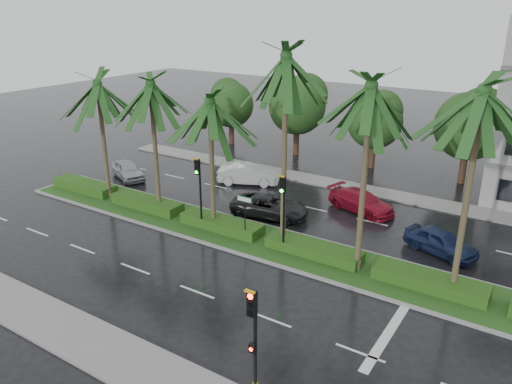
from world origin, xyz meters
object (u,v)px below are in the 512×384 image
Objects in this scene: signal_median_left at (199,183)px; car_red at (361,201)px; street_sign at (245,207)px; signal_near at (254,342)px; car_silver at (128,170)px; car_blue at (441,242)px; car_white at (248,174)px; car_darkgrey at (270,206)px.

signal_median_left is 0.95× the size of car_red.
signal_median_left is 3.13m from street_sign.
car_red is at bearing 49.79° from signal_median_left.
street_sign reaches higher than car_red.
signal_near is at bearing -54.66° from street_sign.
car_silver is at bearing 145.60° from signal_near.
signal_near is 14.77m from car_blue.
car_red is (9.00, -0.45, -0.08)m from car_white.
car_darkgrey is at bearing -67.23° from car_silver.
car_silver is 23.16m from car_blue.
street_sign is at bearing -82.93° from car_silver.
car_white is at bearing 124.07° from signal_near.
signal_median_left is at bearing 129.59° from car_blue.
car_silver is 1.00× the size of car_blue.
car_silver reaches higher than car_blue.
car_silver is at bearing 109.50° from car_blue.
car_silver is at bearing 76.84° from car_darkgrey.
car_white is (-12.25, 18.12, -1.76)m from signal_near.
signal_median_left reaches higher than car_darkgrey.
signal_near is at bearing -44.09° from signal_median_left.
car_white is (-5.25, 8.25, -1.38)m from street_sign.
street_sign is at bearing -171.43° from car_white.
car_blue is (23.16, 0.29, -0.00)m from car_silver.
car_silver is 9.30m from car_white.
signal_median_left reaches higher than signal_near.
car_white is 15.20m from car_blue.
car_silver is 0.87× the size of car_red.
car_white reaches higher than car_blue.
street_sign is 4.23m from car_darkgrey.
signal_near is at bearing -152.55° from car_red.
car_darkgrey is (-7.75, 13.77, -1.83)m from signal_near.
signal_median_left is 9.01m from car_white.
car_silver is (-13.66, 4.28, -1.45)m from street_sign.
signal_near is 0.95× the size of car_red.
car_red is at bearing 64.34° from street_sign.
car_red is at bearing -116.76° from car_white.
car_silver is (-20.66, 14.15, -1.83)m from signal_near.
street_sign is 0.66× the size of car_blue.
signal_near reaches higher than car_blue.
car_blue is (2.50, 14.44, -1.83)m from signal_near.
signal_near is 1.00× the size of signal_median_left.
signal_median_left reaches higher than car_white.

